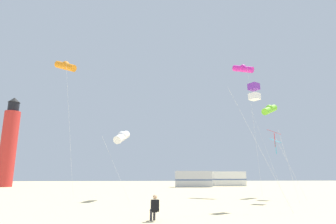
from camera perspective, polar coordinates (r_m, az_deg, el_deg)
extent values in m
cube|color=black|center=(13.28, -2.71, -18.67)|extent=(0.38, 0.30, 0.52)
sphere|color=#D8A87F|center=(13.25, -2.69, -17.03)|extent=(0.20, 0.20, 0.20)
cylinder|color=#2D2D38|center=(13.50, -2.61, -19.60)|extent=(0.21, 0.38, 0.13)
cylinder|color=#2D2D38|center=(13.68, -2.84, -20.48)|extent=(0.11, 0.11, 0.42)
cylinder|color=#2D2D38|center=(13.46, -3.30, -19.61)|extent=(0.21, 0.38, 0.13)
cylinder|color=#2D2D38|center=(13.64, -3.52, -20.50)|extent=(0.11, 0.11, 0.42)
cylinder|color=silver|center=(23.26, 23.58, -10.13)|extent=(1.73, 1.02, 5.44)
cube|color=red|center=(24.02, 20.97, -3.86)|extent=(1.22, 1.22, 0.40)
cylinder|color=red|center=(23.93, 21.10, -5.40)|extent=(0.04, 0.04, 1.10)
cylinder|color=silver|center=(29.06, 19.65, -7.53)|extent=(1.69, 2.11, 8.74)
cylinder|color=#72D12D|center=(30.92, 20.14, 0.44)|extent=(2.39, 2.10, 1.48)
sphere|color=#72D12D|center=(30.95, 20.12, 0.71)|extent=(0.76, 0.76, 0.76)
cylinder|color=silver|center=(23.68, -10.83, -11.10)|extent=(2.53, 0.78, 5.36)
cylinder|color=white|center=(25.12, -9.46, -5.12)|extent=(1.40, 2.59, 1.48)
sphere|color=white|center=(25.14, -9.44, -4.78)|extent=(0.76, 0.76, 0.76)
cylinder|color=silver|center=(31.22, 17.31, -3.18)|extent=(1.23, 1.18, 13.97)
cylinder|color=#D826A5|center=(33.38, 15.17, 8.54)|extent=(2.23, 2.29, 1.48)
sphere|color=#D826A5|center=(33.43, 15.15, 8.77)|extent=(0.76, 0.76, 0.76)
cylinder|color=silver|center=(27.57, -19.59, -3.11)|extent=(1.16, 2.05, 12.71)
cylinder|color=orange|center=(30.01, -20.32, 8.80)|extent=(2.52, 1.83, 1.48)
sphere|color=orange|center=(30.07, -20.30, 9.07)|extent=(0.76, 0.76, 0.76)
cylinder|color=silver|center=(17.49, 18.00, -6.46)|extent=(2.94, 1.31, 7.59)
cube|color=purple|center=(19.90, 17.21, 4.99)|extent=(0.82, 0.82, 0.44)
cube|color=white|center=(19.70, 17.34, 3.05)|extent=(0.82, 0.82, 0.44)
cylinder|color=silver|center=(26.16, 23.99, -10.64)|extent=(2.78, 0.98, 5.13)
cube|color=#1EB2D1|center=(27.32, 21.20, -5.52)|extent=(1.22, 1.22, 0.40)
cylinder|color=#1EB2D1|center=(27.26, 21.31, -6.87)|extent=(0.04, 0.04, 1.10)
cylinder|color=red|center=(60.07, -29.99, -6.45)|extent=(2.80, 2.80, 14.00)
cylinder|color=black|center=(61.23, -29.17, 0.89)|extent=(2.00, 2.00, 1.80)
cone|color=black|center=(61.54, -29.02, 2.15)|extent=(2.20, 2.20, 1.00)
cube|color=#B7BABF|center=(51.36, 5.23, -13.56)|extent=(6.49, 2.57, 2.80)
cube|color=#4C608C|center=(51.36, 5.23, -13.72)|extent=(6.53, 2.61, 0.24)
cube|color=white|center=(57.76, 12.36, -13.25)|extent=(6.44, 2.40, 2.80)
cube|color=#4C608C|center=(57.77, 12.37, -13.39)|extent=(6.48, 2.44, 0.24)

